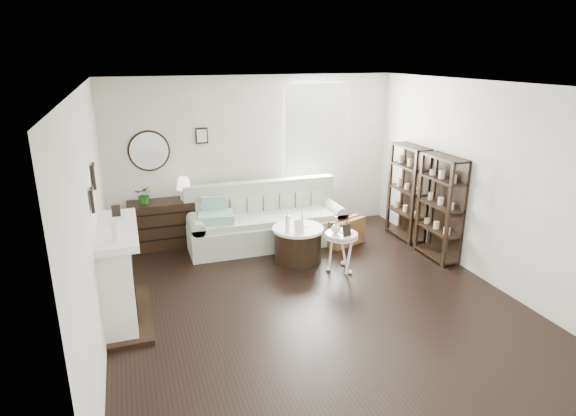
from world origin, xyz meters
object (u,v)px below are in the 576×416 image
object	(u,v)px
drum_table	(298,244)
pedestal_table	(341,236)
dresser	(166,224)
sofa	(266,224)

from	to	relation	value
drum_table	pedestal_table	bearing A→B (deg)	-47.94
dresser	pedestal_table	xyz separation A→B (m)	(2.32, -1.78, 0.14)
sofa	drum_table	distance (m)	0.90
drum_table	dresser	bearing A→B (deg)	145.79
drum_table	pedestal_table	size ratio (longest dim) A/B	1.34
drum_table	pedestal_table	world-z (taller)	pedestal_table
sofa	pedestal_table	bearing A→B (deg)	-62.20
sofa	pedestal_table	distance (m)	1.58
dresser	sofa	bearing A→B (deg)	-13.81
dresser	pedestal_table	world-z (taller)	dresser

